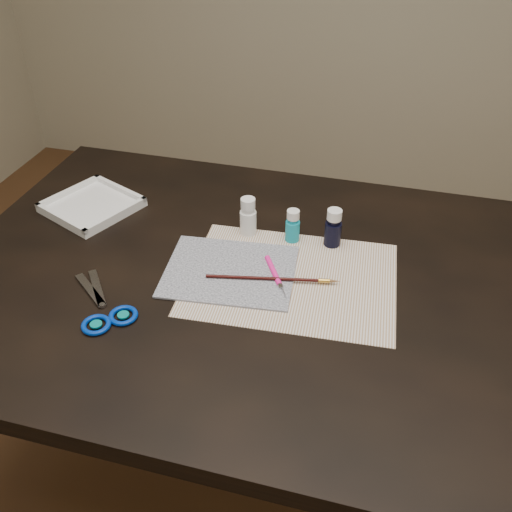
% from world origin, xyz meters
% --- Properties ---
extents(ground, '(3.50, 3.50, 0.02)m').
position_xyz_m(ground, '(0.00, 0.00, -0.01)').
color(ground, '#422614').
rests_on(ground, ground).
extents(table, '(1.30, 0.90, 0.75)m').
position_xyz_m(table, '(0.00, 0.00, 0.38)').
color(table, black).
rests_on(table, ground).
extents(paper, '(0.44, 0.35, 0.00)m').
position_xyz_m(paper, '(0.07, 0.01, 0.75)').
color(paper, silver).
rests_on(paper, table).
extents(canvas, '(0.29, 0.24, 0.00)m').
position_xyz_m(canvas, '(-0.05, -0.00, 0.75)').
color(canvas, black).
rests_on(canvas, paper).
extents(paint_bottle_white, '(0.04, 0.04, 0.09)m').
position_xyz_m(paint_bottle_white, '(-0.06, 0.14, 0.80)').
color(paint_bottle_white, white).
rests_on(paint_bottle_white, table).
extents(paint_bottle_cyan, '(0.04, 0.04, 0.08)m').
position_xyz_m(paint_bottle_cyan, '(0.04, 0.14, 0.79)').
color(paint_bottle_cyan, '#149EB7').
rests_on(paint_bottle_cyan, table).
extents(paint_bottle_navy, '(0.04, 0.04, 0.09)m').
position_xyz_m(paint_bottle_navy, '(0.13, 0.15, 0.79)').
color(paint_bottle_navy, black).
rests_on(paint_bottle_navy, table).
extents(paintbrush, '(0.27, 0.06, 0.01)m').
position_xyz_m(paintbrush, '(0.04, -0.01, 0.76)').
color(paintbrush, black).
rests_on(paintbrush, canvas).
extents(craft_knife, '(0.08, 0.13, 0.01)m').
position_xyz_m(craft_knife, '(0.04, -0.00, 0.76)').
color(craft_knife, '#FF2097').
rests_on(craft_knife, paper).
extents(scissors, '(0.23, 0.22, 0.01)m').
position_xyz_m(scissors, '(-0.28, -0.16, 0.76)').
color(scissors, silver).
rests_on(scissors, table).
extents(palette_tray, '(0.25, 0.25, 0.02)m').
position_xyz_m(palette_tray, '(-0.45, 0.15, 0.76)').
color(palette_tray, white).
rests_on(palette_tray, table).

